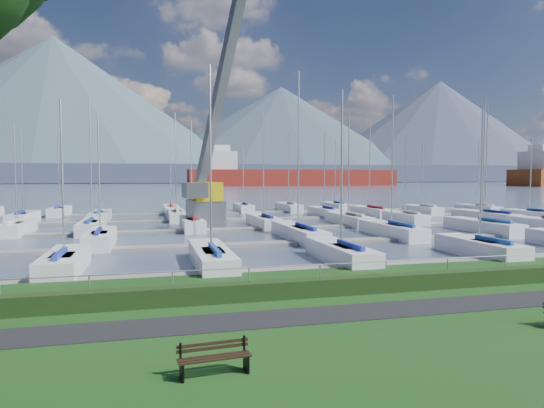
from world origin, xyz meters
name	(u,v)px	position (x,y,z in m)	size (l,w,h in m)	color
path	(375,311)	(0.00, -3.00, 0.01)	(160.00, 2.00, 0.04)	black
water	(163,185)	(0.00, 260.00, -0.40)	(800.00, 540.00, 0.20)	#4A556C
hedge	(346,286)	(0.00, -0.40, 0.35)	(80.00, 0.70, 0.70)	#1C3212
fence	(343,263)	(0.00, 0.00, 1.20)	(0.04, 0.04, 80.00)	#989CA0
foothill	(160,173)	(0.00, 330.00, 6.00)	(900.00, 80.00, 12.00)	#454D65
mountains	(166,126)	(7.35, 404.62, 46.68)	(1190.00, 360.00, 115.00)	#48566A
docks	(235,230)	(0.00, 26.00, -0.22)	(90.00, 41.60, 0.25)	gray
bench_left	(214,358)	(-6.33, -7.14, 0.42)	(1.83, 0.57, 0.85)	black
crane	(208,171)	(-2.06, 29.54, 5.33)	(6.38, 13.21, 22.35)	slate
cargo_ship_mid	(285,178)	(56.90, 210.48, 3.51)	(102.80, 19.76, 21.50)	maroon
sailboat_fleet	(228,171)	(-0.21, 28.79, 5.32)	(75.17, 48.91, 13.65)	#1B3C97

